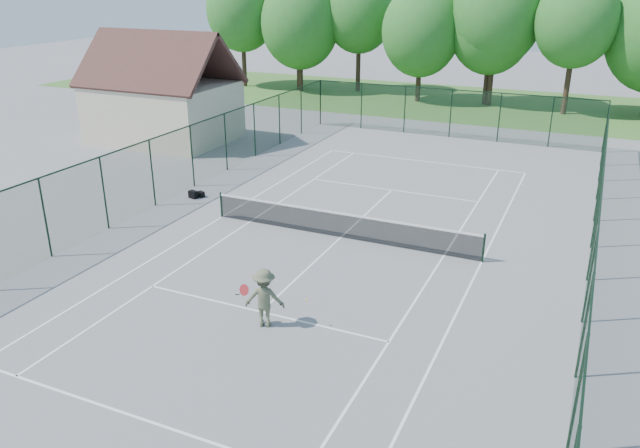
{
  "coord_description": "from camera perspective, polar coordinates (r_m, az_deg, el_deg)",
  "views": [
    {
      "loc": [
        8.53,
        -20.9,
        9.58
      ],
      "look_at": [
        0.0,
        -2.0,
        1.3
      ],
      "focal_mm": 35.0,
      "sensor_mm": 36.0,
      "label": 1
    }
  ],
  "objects": [
    {
      "name": "sports_bag_b",
      "position": [
        29.49,
        -10.83,
        2.69
      ],
      "size": [
        0.39,
        0.31,
        0.27
      ],
      "primitive_type": "cube",
      "rotation": [
        0.0,
        0.0,
        -0.35
      ],
      "color": "black",
      "rests_on": "ground"
    },
    {
      "name": "fence_enclosure",
      "position": [
        23.95,
        1.97,
        2.2
      ],
      "size": [
        18.05,
        36.05,
        3.02
      ],
      "color": "#15331F",
      "rests_on": "ground"
    },
    {
      "name": "tennis_player",
      "position": [
        18.23,
        -5.11,
        -6.75
      ],
      "size": [
        2.07,
        1.01,
        1.8
      ],
      "color": "#585E43",
      "rests_on": "ground"
    },
    {
      "name": "grass_far",
      "position": [
        52.49,
        14.78,
        10.56
      ],
      "size": [
        80.0,
        16.0,
        0.01
      ],
      "primitive_type": "cube",
      "color": "#47792F",
      "rests_on": "ground"
    },
    {
      "name": "ground",
      "position": [
        24.52,
        1.92,
        -1.24
      ],
      "size": [
        140.0,
        140.0,
        0.0
      ],
      "primitive_type": "plane",
      "color": "gray",
      "rests_on": "ground"
    },
    {
      "name": "court_lines",
      "position": [
        24.52,
        1.92,
        -1.23
      ],
      "size": [
        11.05,
        23.85,
        0.01
      ],
      "color": "white",
      "rests_on": "ground"
    },
    {
      "name": "tennis_net",
      "position": [
        24.3,
        1.94,
        0.01
      ],
      "size": [
        11.08,
        0.08,
        1.1
      ],
      "color": "black",
      "rests_on": "ground"
    },
    {
      "name": "utility_building",
      "position": [
        39.97,
        -14.28,
        11.82
      ],
      "size": [
        8.6,
        6.27,
        6.63
      ],
      "color": "beige",
      "rests_on": "ground"
    },
    {
      "name": "sports_bag_a",
      "position": [
        29.41,
        -11.51,
        2.66
      ],
      "size": [
        0.48,
        0.35,
        0.34
      ],
      "primitive_type": "cube",
      "rotation": [
        0.0,
        0.0,
        -0.23
      ],
      "color": "black",
      "rests_on": "ground"
    },
    {
      "name": "tree_line_far",
      "position": [
        51.73,
        15.43,
        17.06
      ],
      "size": [
        39.4,
        6.4,
        9.7
      ],
      "color": "#3C281D",
      "rests_on": "ground"
    }
  ]
}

